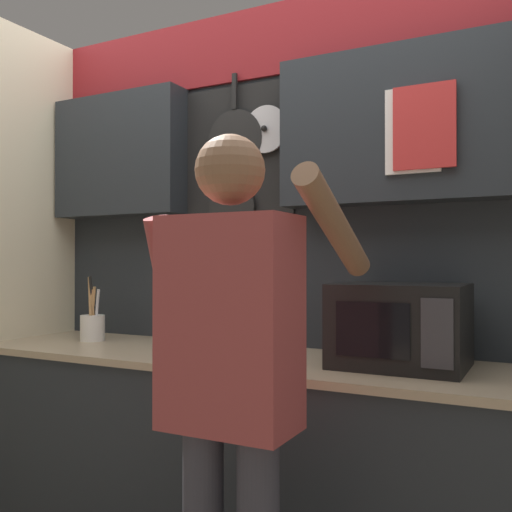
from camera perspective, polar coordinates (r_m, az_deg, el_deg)
The scene contains 6 objects.
base_cabinet_counter at distance 2.48m, azimuth -1.06°, elevation -20.36°, with size 2.51×0.65×0.90m.
back_wall_unit at distance 2.60m, azimuth 2.40°, elevation 4.14°, with size 3.08×0.23×2.48m.
microwave at distance 2.17m, azimuth 14.23°, elevation -6.72°, with size 0.47×0.38×0.30m.
knife_block at distance 2.42m, azimuth -1.98°, elevation -7.32°, with size 0.12×0.16×0.27m.
utensil_crock at distance 2.90m, azimuth -16.02°, elevation -6.70°, with size 0.12×0.12×0.32m.
person at distance 1.66m, azimuth -2.43°, elevation -11.13°, with size 0.54×0.61×1.65m.
Camera 1 is at (1.11, -2.06, 1.29)m, focal length 40.00 mm.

